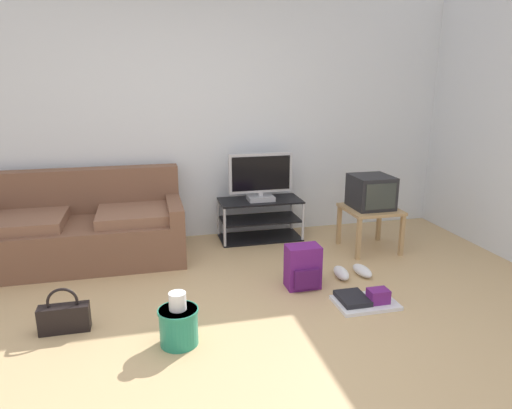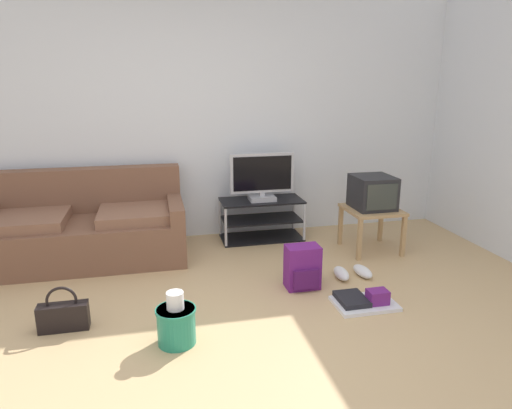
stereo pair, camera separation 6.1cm
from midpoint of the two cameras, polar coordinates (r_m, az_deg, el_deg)
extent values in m
cube|color=tan|center=(3.20, -3.36, -17.99)|extent=(9.00, 9.80, 0.02)
cube|color=silver|center=(5.12, -8.22, 10.75)|extent=(9.00, 0.10, 2.70)
cube|color=brown|center=(4.83, -20.00, -4.22)|extent=(1.90, 0.90, 0.41)
cube|color=brown|center=(5.05, -19.99, 1.72)|extent=(1.90, 0.20, 0.45)
cube|color=brown|center=(4.70, -9.63, -0.33)|extent=(0.14, 0.90, 0.16)
cube|color=brown|center=(4.80, -26.57, -1.85)|extent=(0.76, 0.63, 0.10)
cube|color=brown|center=(4.65, -13.98, -1.15)|extent=(0.76, 0.63, 0.10)
cube|color=black|center=(5.09, 1.04, 0.50)|extent=(0.91, 0.44, 0.02)
cube|color=black|center=(5.15, 1.02, -1.83)|extent=(0.87, 0.42, 0.02)
cube|color=black|center=(5.22, 1.01, -4.11)|extent=(0.91, 0.44, 0.02)
cylinder|color=#B7B7BC|center=(4.88, -3.41, -2.86)|extent=(0.03, 0.03, 0.45)
cylinder|color=#B7B7BC|center=(5.08, 6.38, -2.17)|extent=(0.03, 0.03, 0.45)
cylinder|color=#B7B7BC|center=(5.26, -4.15, -1.50)|extent=(0.03, 0.03, 0.45)
cylinder|color=#B7B7BC|center=(5.46, 4.99, -0.91)|extent=(0.03, 0.03, 0.45)
cube|color=#B2B2B7|center=(5.06, 1.09, 0.81)|extent=(0.28, 0.22, 0.05)
cube|color=#B2B2B7|center=(5.05, 1.09, 1.31)|extent=(0.05, 0.04, 0.04)
cube|color=#B2B2B7|center=(5.00, 1.11, 3.93)|extent=(0.70, 0.04, 0.43)
cube|color=black|center=(4.98, 1.17, 3.88)|extent=(0.64, 0.01, 0.37)
cube|color=tan|center=(4.90, 14.57, -0.63)|extent=(0.54, 0.54, 0.03)
cube|color=tan|center=(4.66, 13.09, -4.30)|extent=(0.04, 0.04, 0.43)
cube|color=tan|center=(4.88, 18.15, -3.78)|extent=(0.04, 0.04, 0.43)
cube|color=tan|center=(5.07, 10.78, -2.56)|extent=(0.04, 0.04, 0.43)
cube|color=tan|center=(5.27, 15.55, -2.16)|extent=(0.04, 0.04, 0.43)
cube|color=#232326|center=(4.87, 14.61, 1.50)|extent=(0.39, 0.41, 0.34)
cube|color=#333833|center=(4.69, 15.75, 0.91)|extent=(0.32, 0.01, 0.26)
cube|color=#661E70|center=(4.00, 6.22, -7.69)|extent=(0.29, 0.19, 0.38)
cube|color=#4C1654|center=(3.93, 6.71, -9.21)|extent=(0.22, 0.04, 0.17)
cylinder|color=#4C1654|center=(4.07, 4.62, -6.95)|extent=(0.04, 0.04, 0.30)
cylinder|color=#4C1654|center=(4.11, 6.78, -6.74)|extent=(0.04, 0.04, 0.30)
cube|color=black|center=(3.64, -22.33, -12.79)|extent=(0.35, 0.11, 0.20)
torus|color=black|center=(3.59, -22.54, -10.96)|extent=(0.21, 0.02, 0.21)
cylinder|color=#238466|center=(3.26, -9.31, -14.65)|extent=(0.26, 0.26, 0.26)
cylinder|color=#238466|center=(3.20, -9.40, -12.80)|extent=(0.27, 0.27, 0.02)
cylinder|color=white|center=(3.17, -9.45, -11.84)|extent=(0.12, 0.12, 0.14)
ellipsoid|color=white|center=(4.28, 10.95, -8.40)|extent=(0.14, 0.27, 0.09)
ellipsoid|color=white|center=(4.36, 13.49, -8.07)|extent=(0.15, 0.28, 0.09)
cube|color=silver|center=(3.85, 13.78, -11.86)|extent=(0.48, 0.33, 0.03)
cube|color=#661E70|center=(3.83, 15.30, -10.98)|extent=(0.16, 0.12, 0.11)
cube|color=black|center=(3.82, 12.26, -11.39)|extent=(0.22, 0.28, 0.04)
camera|label=1|loc=(0.03, -89.57, 0.12)|focal=32.22mm
camera|label=2|loc=(0.03, 90.43, -0.12)|focal=32.22mm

